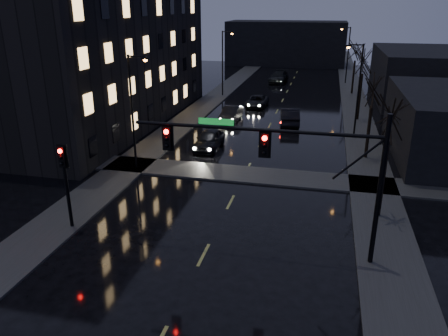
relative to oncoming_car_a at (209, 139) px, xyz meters
The scene contains 21 objects.
sidewalk_left 12.23m from the oncoming_car_a, 112.17° to the left, with size 3.00×140.00×0.12m, color #2D2D2B.
sidewalk_right 16.79m from the oncoming_car_a, 42.38° to the left, with size 3.00×140.00×0.12m, color #2D2D2B.
sidewalk_cross 6.53m from the oncoming_car_a, 53.15° to the right, with size 40.00×3.00×0.12m, color #2D2D2B.
apartment_block 15.03m from the oncoming_car_a, 153.42° to the left, with size 12.00×30.00×12.00m, color black.
commercial_right_far 32.13m from the oncoming_car_a, 49.32° to the left, with size 12.00×18.00×6.00m, color black.
far_block 54.41m from the oncoming_car_a, 89.06° to the left, with size 22.00×10.00×8.00m, color black.
signal_mast 17.10m from the oncoming_car_a, 62.23° to the right, with size 11.11×0.41×7.00m.
signal_pole_left 15.30m from the oncoming_car_a, 103.80° to the right, with size 0.35×0.41×4.53m.
tree_near 16.57m from the oncoming_car_a, 38.26° to the right, with size 3.52×3.52×8.08m.
tree_mid_a 13.29m from the oncoming_car_a, ahead, with size 3.30×3.30×7.58m.
tree_mid_b 18.35m from the oncoming_car_a, 45.04° to the left, with size 3.74×3.74×8.59m.
tree_far 29.51m from the oncoming_car_a, 64.96° to the left, with size 3.43×3.43×7.88m.
streetlight_l_near 7.87m from the oncoming_car_a, 122.97° to the right, with size 1.53×0.28×8.00m.
streetlight_l_far 21.99m from the oncoming_car_a, 99.83° to the left, with size 1.53×0.28×8.00m.
streetlight_r_mid 13.69m from the oncoming_car_a, 28.80° to the left, with size 1.53×0.28×8.00m.
streetlight_r_far 36.40m from the oncoming_car_a, 71.51° to the left, with size 1.53×0.28×8.00m.
oncoming_car_a is the anchor object (origin of this frame).
oncoming_car_b 9.24m from the oncoming_car_a, 91.05° to the left, with size 1.53×4.38×1.44m, color black.
oncoming_car_c 16.14m from the oncoming_car_a, 85.09° to the left, with size 2.17×4.70×1.31m, color black.
oncoming_car_d 33.19m from the oncoming_car_a, 86.64° to the left, with size 2.29×5.63×1.63m, color black.
lead_car 10.77m from the oncoming_car_a, 58.04° to the left, with size 1.75×5.03×1.66m, color black.
Camera 1 is at (4.98, -9.16, 11.14)m, focal length 35.00 mm.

